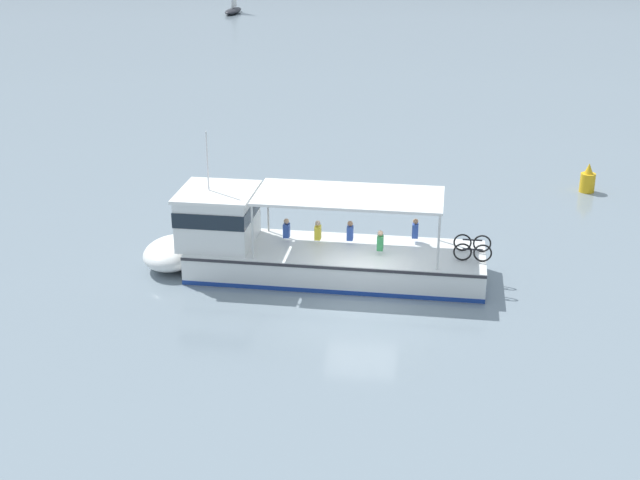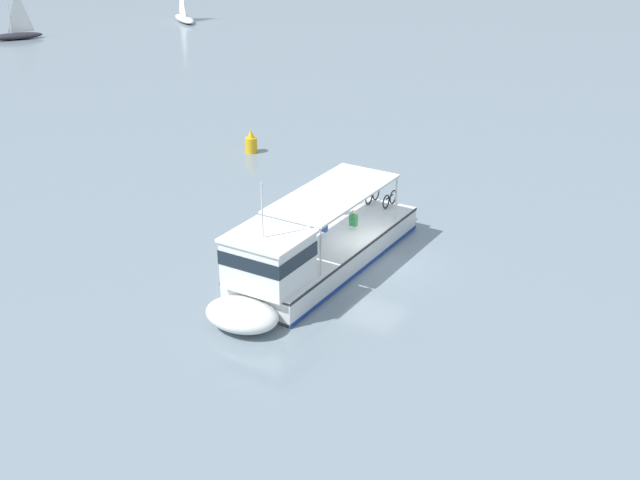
% 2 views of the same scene
% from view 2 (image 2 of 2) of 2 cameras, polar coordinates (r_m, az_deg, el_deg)
% --- Properties ---
extents(ground_plane, '(400.00, 400.00, 0.00)m').
position_cam_2_polar(ground_plane, '(37.32, 3.70, -1.56)').
color(ground_plane, gray).
extents(ferry_main, '(12.94, 3.87, 5.32)m').
position_cam_2_polar(ferry_main, '(35.48, -0.85, -1.15)').
color(ferry_main, white).
rests_on(ferry_main, ground).
extents(sailboat_mid_channel, '(3.98, 4.69, 5.40)m').
position_cam_2_polar(sailboat_mid_channel, '(91.42, -8.94, 14.36)').
color(sailboat_mid_channel, white).
rests_on(sailboat_mid_channel, ground).
extents(sailboat_far_left, '(4.64, 4.07, 5.40)m').
position_cam_2_polar(sailboat_far_left, '(86.51, -19.40, 12.72)').
color(sailboat_far_left, '#232328').
rests_on(sailboat_far_left, ground).
extents(channel_buoy, '(0.70, 0.70, 1.40)m').
position_cam_2_polar(channel_buoy, '(50.85, -4.57, 6.38)').
color(channel_buoy, gold).
rests_on(channel_buoy, ground).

